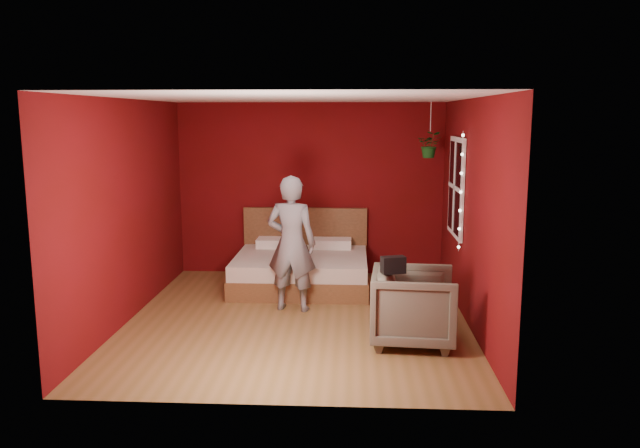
{
  "coord_description": "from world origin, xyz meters",
  "views": [
    {
      "loc": [
        0.65,
        -7.13,
        2.4
      ],
      "look_at": [
        0.25,
        0.4,
        1.09
      ],
      "focal_mm": 35.0,
      "sensor_mm": 36.0,
      "label": 1
    }
  ],
  "objects": [
    {
      "name": "window",
      "position": [
        1.97,
        0.9,
        1.5
      ],
      "size": [
        0.05,
        0.97,
        1.27
      ],
      "color": "white",
      "rests_on": "room_walls"
    },
    {
      "name": "throw_pillow",
      "position": [
        -0.16,
        1.19,
        0.54
      ],
      "size": [
        0.46,
        0.46,
        0.14
      ],
      "primitive_type": "cube",
      "rotation": [
        0.0,
        0.0,
        0.15
      ],
      "color": "black",
      "rests_on": "bed"
    },
    {
      "name": "handbag",
      "position": [
        1.07,
        -0.86,
        0.89
      ],
      "size": [
        0.27,
        0.19,
        0.17
      ],
      "primitive_type": "cube",
      "rotation": [
        0.0,
        0.0,
        0.29
      ],
      "color": "black",
      "rests_on": "armchair"
    },
    {
      "name": "floor",
      "position": [
        0.0,
        0.0,
        0.0
      ],
      "size": [
        4.5,
        4.5,
        0.0
      ],
      "primitive_type": "plane",
      "color": "brown",
      "rests_on": "ground"
    },
    {
      "name": "room_walls",
      "position": [
        0.0,
        0.0,
        1.68
      ],
      "size": [
        4.04,
        4.54,
        2.62
      ],
      "color": "#600A0E",
      "rests_on": "ground"
    },
    {
      "name": "hanging_plant",
      "position": [
        1.7,
        1.57,
        2.01
      ],
      "size": [
        0.37,
        0.34,
        0.77
      ],
      "color": "silver",
      "rests_on": "room_walls"
    },
    {
      "name": "person",
      "position": [
        -0.11,
        0.38,
        0.85
      ],
      "size": [
        0.67,
        0.5,
        1.69
      ],
      "primitive_type": "imported",
      "rotation": [
        0.0,
        0.0,
        2.97
      ],
      "color": "slate",
      "rests_on": "ground"
    },
    {
      "name": "armchair",
      "position": [
        1.3,
        -0.72,
        0.4
      ],
      "size": [
        0.95,
        0.92,
        0.8
      ],
      "primitive_type": "imported",
      "rotation": [
        0.0,
        0.0,
        1.49
      ],
      "color": "#605C4C",
      "rests_on": "ground"
    },
    {
      "name": "bed",
      "position": [
        -0.07,
        1.49,
        0.27
      ],
      "size": [
        1.87,
        1.59,
        1.03
      ],
      "color": "brown",
      "rests_on": "ground"
    },
    {
      "name": "fairy_lights",
      "position": [
        1.94,
        0.37,
        1.5
      ],
      "size": [
        0.04,
        0.04,
        1.45
      ],
      "color": "silver",
      "rests_on": "room_walls"
    }
  ]
}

